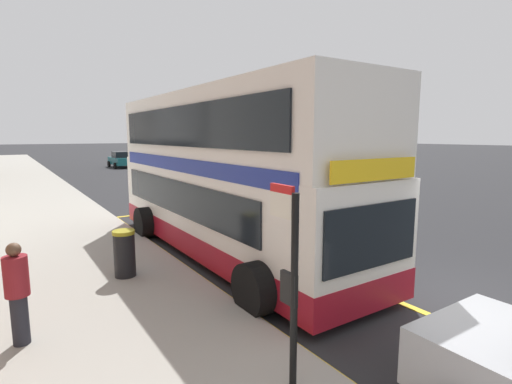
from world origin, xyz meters
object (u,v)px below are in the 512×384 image
object	(u,v)px
bus_stop_sign	(290,272)
pedestrian_waiting_near_sign	(17,290)
litter_bin	(124,253)
double_decker_bus	(225,180)
parked_car_teal_ahead	(121,160)

from	to	relation	value
bus_stop_sign	pedestrian_waiting_near_sign	xyz separation A→B (m)	(-2.74, 3.05, -0.67)
bus_stop_sign	litter_bin	xyz separation A→B (m)	(-0.66, 5.08, -0.99)
litter_bin	bus_stop_sign	bearing A→B (deg)	-82.65
double_decker_bus	litter_bin	size ratio (longest dim) A/B	9.71
double_decker_bus	bus_stop_sign	bearing A→B (deg)	-111.79
bus_stop_sign	parked_car_teal_ahead	xyz separation A→B (m)	(7.50, 37.22, -0.86)
pedestrian_waiting_near_sign	litter_bin	bearing A→B (deg)	44.20
bus_stop_sign	parked_car_teal_ahead	size ratio (longest dim) A/B	0.61
double_decker_bus	pedestrian_waiting_near_sign	world-z (taller)	double_decker_bus
pedestrian_waiting_near_sign	double_decker_bus	bearing A→B (deg)	28.27
double_decker_bus	litter_bin	bearing A→B (deg)	-166.94
bus_stop_sign	parked_car_teal_ahead	bearing A→B (deg)	78.61
bus_stop_sign	pedestrian_waiting_near_sign	size ratio (longest dim) A/B	1.62
parked_car_teal_ahead	litter_bin	world-z (taller)	parked_car_teal_ahead
double_decker_bus	pedestrian_waiting_near_sign	distance (m)	5.83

